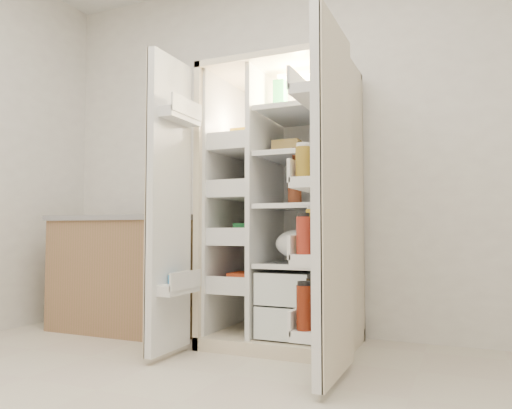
% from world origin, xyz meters
% --- Properties ---
extents(wall_back, '(4.00, 0.02, 2.70)m').
position_xyz_m(wall_back, '(0.00, 2.00, 1.35)').
color(wall_back, white).
rests_on(wall_back, floor).
extents(refrigerator, '(0.92, 0.70, 1.80)m').
position_xyz_m(refrigerator, '(0.06, 1.65, 0.74)').
color(refrigerator, beige).
rests_on(refrigerator, floor).
extents(freezer_door, '(0.15, 0.40, 1.72)m').
position_xyz_m(freezer_door, '(-0.46, 1.05, 0.89)').
color(freezer_door, silver).
rests_on(freezer_door, floor).
extents(fridge_door, '(0.17, 0.58, 1.72)m').
position_xyz_m(fridge_door, '(0.52, 0.96, 0.87)').
color(fridge_door, silver).
rests_on(fridge_door, floor).
extents(kitchen_counter, '(1.16, 0.62, 0.84)m').
position_xyz_m(kitchen_counter, '(-1.15, 1.60, 0.42)').
color(kitchen_counter, '#8D6246').
rests_on(kitchen_counter, floor).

